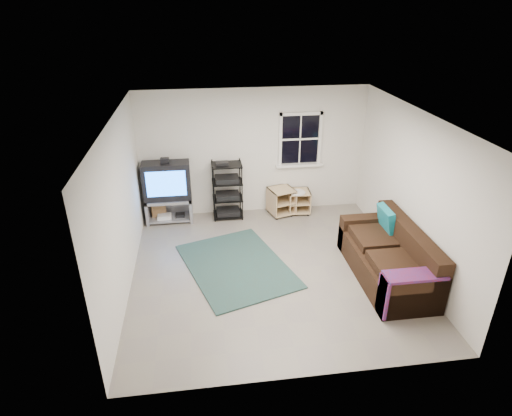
{
  "coord_description": "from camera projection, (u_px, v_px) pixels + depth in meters",
  "views": [
    {
      "loc": [
        -1.08,
        -5.92,
        4.12
      ],
      "look_at": [
        -0.21,
        0.4,
        0.98
      ],
      "focal_mm": 30.0,
      "sensor_mm": 36.0,
      "label": 1
    }
  ],
  "objects": [
    {
      "name": "av_rack",
      "position": [
        227.0,
        194.0,
        8.75
      ],
      "size": [
        0.6,
        0.44,
        1.21
      ],
      "color": "black",
      "rests_on": "ground"
    },
    {
      "name": "paper_bag",
      "position": [
        158.0,
        210.0,
        8.8
      ],
      "size": [
        0.32,
        0.24,
        0.41
      ],
      "primitive_type": "cube",
      "rotation": [
        0.0,
        0.0,
        0.22
      ],
      "color": "#8F6040",
      "rests_on": "ground"
    },
    {
      "name": "tv_unit",
      "position": [
        167.0,
        187.0,
        8.49
      ],
      "size": [
        0.92,
        0.46,
        1.36
      ],
      "color": "gray",
      "rests_on": "ground"
    },
    {
      "name": "shag_rug",
      "position": [
        237.0,
        266.0,
        7.3
      ],
      "size": [
        2.11,
        2.49,
        0.03
      ],
      "primitive_type": "cube",
      "rotation": [
        0.0,
        0.0,
        0.31
      ],
      "color": "#311E16",
      "rests_on": "ground"
    },
    {
      "name": "side_table_right",
      "position": [
        298.0,
        200.0,
        9.05
      ],
      "size": [
        0.47,
        0.48,
        0.52
      ],
      "rotation": [
        0.0,
        0.0,
        -0.06
      ],
      "color": "tan",
      "rests_on": "ground"
    },
    {
      "name": "sofa",
      "position": [
        389.0,
        259.0,
        6.89
      ],
      "size": [
        0.94,
        2.12,
        0.97
      ],
      "color": "black",
      "rests_on": "ground"
    },
    {
      "name": "room",
      "position": [
        300.0,
        143.0,
        8.7
      ],
      "size": [
        4.6,
        4.62,
        4.6
      ],
      "color": "gray",
      "rests_on": "ground"
    },
    {
      "name": "side_table_left",
      "position": [
        280.0,
        200.0,
        8.99
      ],
      "size": [
        0.6,
        0.6,
        0.57
      ],
      "rotation": [
        0.0,
        0.0,
        0.29
      ],
      "color": "tan",
      "rests_on": "ground"
    }
  ]
}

